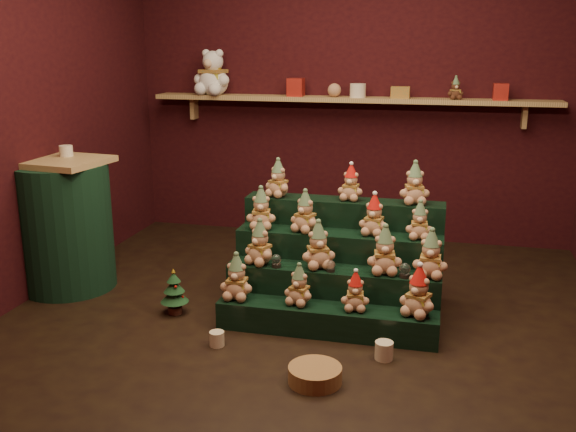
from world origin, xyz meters
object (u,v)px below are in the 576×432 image
(white_bear, at_px, (213,66))
(snow_globe_a, at_px, (276,261))
(riser_tier_front, at_px, (326,320))
(snow_globe_b, at_px, (331,266))
(wicker_basket, at_px, (315,375))
(side_table, at_px, (65,225))
(mug_right, at_px, (384,351))
(brown_bear, at_px, (455,88))
(mini_christmas_tree, at_px, (174,292))
(mug_left, at_px, (217,339))
(snow_globe_c, at_px, (405,270))

(white_bear, bearing_deg, snow_globe_a, -47.43)
(riser_tier_front, bearing_deg, snow_globe_a, 156.34)
(snow_globe_b, bearing_deg, wicker_basket, -86.07)
(riser_tier_front, height_order, snow_globe_b, snow_globe_b)
(side_table, distance_m, white_bear, 2.08)
(side_table, xyz_separation_m, white_bear, (0.59, 1.67, 1.09))
(white_bear, bearing_deg, side_table, -97.03)
(riser_tier_front, xyz_separation_m, wicker_basket, (0.05, -0.62, -0.04))
(wicker_basket, bearing_deg, mug_right, 46.44)
(riser_tier_front, relative_size, white_bear, 2.72)
(side_table, xyz_separation_m, mug_right, (2.42, -0.61, -0.43))
(wicker_basket, bearing_deg, brown_bear, 75.52)
(side_table, height_order, white_bear, white_bear)
(mini_christmas_tree, relative_size, mug_right, 3.02)
(riser_tier_front, distance_m, side_table, 2.10)
(snow_globe_a, bearing_deg, mug_left, -117.44)
(riser_tier_front, xyz_separation_m, snow_globe_c, (0.47, 0.16, 0.32))
(riser_tier_front, bearing_deg, white_bear, 125.58)
(mug_left, distance_m, mug_right, 1.01)
(side_table, bearing_deg, white_bear, 77.44)
(snow_globe_a, distance_m, mini_christmas_tree, 0.74)
(mug_right, xyz_separation_m, wicker_basket, (-0.34, -0.36, -0.01))
(snow_globe_a, xyz_separation_m, side_table, (-1.67, 0.19, 0.08))
(snow_globe_a, relative_size, mug_left, 0.96)
(snow_globe_b, xyz_separation_m, mini_christmas_tree, (-1.06, -0.09, -0.24))
(snow_globe_c, height_order, mug_left, snow_globe_c)
(mini_christmas_tree, xyz_separation_m, mug_right, (1.45, -0.33, -0.10))
(mug_left, relative_size, white_bear, 0.18)
(side_table, bearing_deg, snow_globe_b, 1.52)
(white_bear, bearing_deg, snow_globe_c, -31.75)
(snow_globe_a, relative_size, wicker_basket, 0.30)
(white_bear, xyz_separation_m, brown_bear, (2.17, 0.00, -0.16))
(side_table, relative_size, white_bear, 1.91)
(mini_christmas_tree, distance_m, brown_bear, 2.93)
(snow_globe_c, bearing_deg, wicker_basket, -118.28)
(mug_right, distance_m, wicker_basket, 0.49)
(snow_globe_c, xyz_separation_m, brown_bear, (0.26, 1.86, 1.01))
(snow_globe_a, distance_m, side_table, 1.68)
(snow_globe_c, height_order, wicker_basket, snow_globe_c)
(white_bear, bearing_deg, wicker_basket, -48.00)
(side_table, xyz_separation_m, wicker_basket, (2.08, -0.97, -0.44))
(snow_globe_b, relative_size, white_bear, 0.15)
(snow_globe_b, relative_size, wicker_basket, 0.26)
(wicker_basket, bearing_deg, side_table, 155.10)
(snow_globe_b, relative_size, snow_globe_c, 0.80)
(snow_globe_c, relative_size, brown_bear, 0.51)
(wicker_basket, xyz_separation_m, brown_bear, (0.68, 2.63, 1.37))
(side_table, distance_m, brown_bear, 3.36)
(mug_right, bearing_deg, side_table, 165.88)
(snow_globe_b, bearing_deg, mug_right, -46.78)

